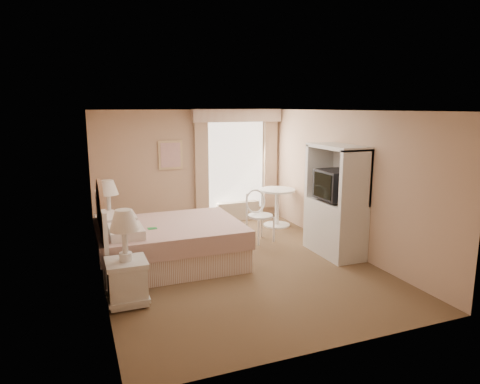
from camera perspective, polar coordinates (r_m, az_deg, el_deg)
name	(u,v)px	position (r m, az deg, el deg)	size (l,w,h in m)	color
room	(235,190)	(6.85, -0.64, 0.29)	(4.21, 5.51, 2.51)	brown
window	(237,162)	(9.65, -0.38, 4.05)	(2.05, 0.22, 2.51)	white
framed_art	(171,155)	(9.26, -9.25, 4.90)	(0.52, 0.04, 0.62)	#D6B684
bed	(163,242)	(7.13, -10.19, -6.64)	(2.29, 1.81, 1.60)	tan
nightstand_near	(126,270)	(5.84, -14.90, -9.99)	(0.52, 0.52, 1.26)	silver
nightstand_far	(110,223)	(8.23, -16.95, -3.91)	(0.51, 0.51, 1.24)	silver
round_table	(277,201)	(9.30, 4.96, -1.25)	(0.77, 0.77, 0.82)	white
cafe_chair	(258,211)	(8.24, 2.45, -2.61)	(0.58, 0.58, 1.00)	white
armoire	(336,210)	(7.63, 12.63, -2.31)	(0.58, 1.16, 1.93)	silver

